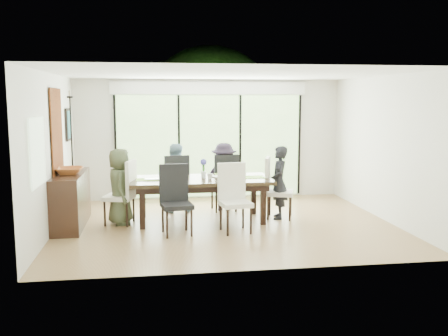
{
  "coord_description": "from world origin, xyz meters",
  "views": [
    {
      "loc": [
        -1.32,
        -8.75,
        2.27
      ],
      "look_at": [
        0.0,
        0.25,
        1.0
      ],
      "focal_mm": 40.0,
      "sensor_mm": 36.0,
      "label": 1
    }
  ],
  "objects": [
    {
      "name": "table_leg_bl",
      "position": [
        -1.5,
        0.74,
        0.37
      ],
      "size": [
        0.1,
        0.1,
        0.74
      ],
      "primitive_type": "cube",
      "color": "black",
      "rests_on": "floor"
    },
    {
      "name": "table_leg_br",
      "position": [
        0.66,
        0.74,
        0.37
      ],
      "size": [
        0.1,
        0.1,
        0.74
      ],
      "primitive_type": "cube",
      "color": "black",
      "rests_on": "floor"
    },
    {
      "name": "person_far_right",
      "position": [
        0.13,
        1.14,
        0.69
      ],
      "size": [
        0.73,
        0.56,
        1.38
      ],
      "primitive_type": "imported",
      "rotation": [
        0.0,
        0.0,
        2.89
      ],
      "color": "black",
      "rests_on": "floor"
    },
    {
      "name": "rail_top",
      "position": [
        0.0,
        4.2,
        0.55
      ],
      "size": [
        6.0,
        0.08,
        0.06
      ],
      "primitive_type": "cube",
      "color": "brown",
      "rests_on": "deck"
    },
    {
      "name": "blinds_header",
      "position": [
        0.0,
        2.46,
        2.5
      ],
      "size": [
        4.4,
        0.06,
        0.28
      ],
      "primitive_type": "cube",
      "color": "white",
      "rests_on": "wall_back"
    },
    {
      "name": "foliage_mid",
      "position": [
        0.4,
        5.8,
        1.8
      ],
      "size": [
        4.0,
        4.0,
        4.0
      ],
      "primitive_type": "sphere",
      "color": "#14380F",
      "rests_on": "ground"
    },
    {
      "name": "person_far_left",
      "position": [
        -0.87,
        1.14,
        0.69
      ],
      "size": [
        0.69,
        0.48,
        1.38
      ],
      "primitive_type": "imported",
      "rotation": [
        0.0,
        0.0,
        3.02
      ],
      "color": "#7DA2B5",
      "rests_on": "floor"
    },
    {
      "name": "chair_near_right",
      "position": [
        0.08,
        -0.56,
        0.59
      ],
      "size": [
        0.56,
        0.56,
        1.18
      ],
      "primitive_type": null,
      "rotation": [
        0.0,
        0.0,
        0.14
      ],
      "color": "white",
      "rests_on": "floor"
    },
    {
      "name": "bowl",
      "position": [
        -2.76,
        0.19,
        1.01
      ],
      "size": [
        0.5,
        0.5,
        0.12
      ],
      "primitive_type": "imported",
      "color": "#994D21",
      "rests_on": "sideboard"
    },
    {
      "name": "wall_right",
      "position": [
        3.01,
        0.0,
        1.35
      ],
      "size": [
        0.02,
        5.0,
        2.7
      ],
      "primitive_type": "cube",
      "color": "silver",
      "rests_on": "floor"
    },
    {
      "name": "laptop",
      "position": [
        -1.27,
        0.21,
        0.82
      ],
      "size": [
        0.36,
        0.23,
        0.03
      ],
      "primitive_type": "imported",
      "rotation": [
        0.0,
        0.0,
        0.02
      ],
      "color": "silver",
      "rests_on": "table_top"
    },
    {
      "name": "candlestick_pan",
      "position": [
        -2.76,
        0.64,
        2.3
      ],
      "size": [
        0.11,
        0.11,
        0.03
      ],
      "primitive_type": "cylinder",
      "color": "black",
      "rests_on": "sideboard"
    },
    {
      "name": "candle",
      "position": [
        -2.76,
        0.64,
        2.36
      ],
      "size": [
        0.04,
        0.04,
        0.11
      ],
      "primitive_type": "cylinder",
      "color": "silver",
      "rests_on": "sideboard"
    },
    {
      "name": "foliage_right",
      "position": [
        2.2,
        5.0,
        1.26
      ],
      "size": [
        2.8,
        2.8,
        2.8
      ],
      "primitive_type": "sphere",
      "color": "#14380F",
      "rests_on": "ground"
    },
    {
      "name": "table_leg_fr",
      "position": [
        0.66,
        -0.12,
        0.37
      ],
      "size": [
        0.1,
        0.1,
        0.74
      ],
      "primitive_type": "cube",
      "color": "black",
      "rests_on": "floor"
    },
    {
      "name": "table_leg_fl",
      "position": [
        -1.5,
        -0.12,
        0.37
      ],
      "size": [
        0.1,
        0.1,
        0.74
      ],
      "primitive_type": "cube",
      "color": "black",
      "rests_on": "floor"
    },
    {
      "name": "book",
      "position": [
        -0.17,
        0.36,
        0.81
      ],
      "size": [
        0.28,
        0.3,
        0.02
      ],
      "primitive_type": "imported",
      "rotation": [
        0.0,
        0.0,
        0.55
      ],
      "color": "white",
      "rests_on": "table_top"
    },
    {
      "name": "placemat_left",
      "position": [
        -1.37,
        0.31,
        0.81
      ],
      "size": [
        0.47,
        0.34,
        0.01
      ],
      "primitive_type": "cube",
      "color": "#88B942",
      "rests_on": "table_top"
    },
    {
      "name": "person_left_end",
      "position": [
        -1.9,
        0.31,
        0.69
      ],
      "size": [
        0.44,
        0.67,
        1.38
      ],
      "primitive_type": "imported",
      "rotation": [
        0.0,
        0.0,
        1.63
      ],
      "color": "#444D33",
      "rests_on": "floor"
    },
    {
      "name": "placemat_right",
      "position": [
        0.53,
        0.31,
        0.81
      ],
      "size": [
        0.47,
        0.34,
        0.01
      ],
      "primitive_type": "cube",
      "color": "#7EB841",
      "rests_on": "table_top"
    },
    {
      "name": "tablet_far_l",
      "position": [
        -0.77,
        0.66,
        0.82
      ],
      "size": [
        0.28,
        0.19,
        0.01
      ],
      "primitive_type": "cube",
      "color": "black",
      "rests_on": "table_top"
    },
    {
      "name": "wall_left",
      "position": [
        -3.01,
        0.0,
        1.35
      ],
      "size": [
        0.02,
        5.0,
        2.7
      ],
      "primitive_type": "cube",
      "color": "silver",
      "rests_on": "floor"
    },
    {
      "name": "mullion_d",
      "position": [
        2.1,
        2.46,
        1.2
      ],
      "size": [
        0.05,
        0.04,
        2.3
      ],
      "primitive_type": "cube",
      "color": "black",
      "rests_on": "wall_back"
    },
    {
      "name": "chair_right_end",
      "position": [
        1.08,
        0.31,
        0.59
      ],
      "size": [
        0.62,
        0.62,
        1.18
      ],
      "primitive_type": null,
      "rotation": [
        0.0,
        0.0,
        1.25
      ],
      "color": "white",
      "rests_on": "floor"
    },
    {
      "name": "person_right_end",
      "position": [
        1.06,
        0.31,
        0.69
      ],
      "size": [
        0.52,
        0.71,
        1.38
      ],
      "primitive_type": "imported",
      "rotation": [
        0.0,
        0.0,
        -1.75
      ],
      "color": "black",
      "rests_on": "floor"
    },
    {
      "name": "chair_far_left",
      "position": [
        -0.87,
        1.16,
        0.59
      ],
      "size": [
        0.56,
        0.56,
        1.18
      ],
      "primitive_type": null,
      "rotation": [
        0.0,
        0.0,
        3.3
      ],
      "color": "black",
      "rests_on": "floor"
    },
    {
      "name": "mullion_b",
      "position": [
        -0.7,
        2.46,
        1.2
      ],
      "size": [
        0.05,
        0.04,
        2.3
      ],
      "primitive_type": "cube",
      "color": "black",
      "rests_on": "wall_back"
    },
    {
      "name": "foliage_far",
      "position": [
        -0.6,
        6.5,
        1.62
      ],
      "size": [
        3.6,
        3.6,
        3.6
      ],
      "primitive_type": "sphere",
      "color": "#14380F",
      "rests_on": "ground"
    },
    {
      "name": "placemat_far_l",
      "position": [
        -0.87,
        0.71,
        0.81
      ],
      "size": [
        0.47,
        0.34,
        0.01
      ],
      "primitive_type": "cube",
      "color": "#84BE43",
      "rests_on": "table_top"
    },
    {
      "name": "chair_left_end",
      "position": [
        -1.92,
        0.31,
        0.59
      ],
      "size": [
        0.6,
        0.6,
        1.18
      ],
      "primitive_type": null,
      "rotation": [
        0.0,
        0.0,
        -1.83
      ],
      "color": "white",
      "rests_on": "floor"
    },
    {
      "name": "chair_far_right",
      "position": [
        0.13,
        1.16,
        0.59
      ],
      "size": [
        0.53,
        0.53,
        1.18
      ],
      "primitive_type": null,
      "rotation": [
        0.0,
        0.0,
        3.23
      ],
      "color": "black",
      "rests_on": "floor"
    },
    {
      "name": "candlestick_base",
      "position": [
        -2.76,
        0.64,
        0.97
      ],
      "size": [
        0.11,
        0.11,
        0.04
      ],
      "primitive_type": "cylinder",
      "color": "black",
      "rests_on": "sideboard"
    },
    {
      "name": "tapestry",
      "position": [
        -2.97,
        0.4,
        1.7
      ],
      "size": [
        0.02,
        1.0,
        1.5
      ],
      "primitive_type": "cube",
      "color": "brown",
      "rests_on": "wall_left"
    },
    {
      "name": "sideboard",
      "position": [
        -2.76,
        0.29,
        0.48
      ],
      "size": [
        0.48,
        1.69,
        0.95
      ],
      "primitive_type": "cube",
      "color": "black",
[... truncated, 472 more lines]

